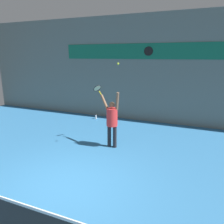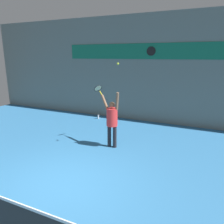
{
  "view_description": "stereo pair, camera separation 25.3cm",
  "coord_description": "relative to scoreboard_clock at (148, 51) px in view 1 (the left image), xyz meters",
  "views": [
    {
      "loc": [
        2.93,
        -3.84,
        3.16
      ],
      "look_at": [
        0.16,
        2.82,
        1.28
      ],
      "focal_mm": 35.0,
      "sensor_mm": 36.0,
      "label": 1
    },
    {
      "loc": [
        3.16,
        -3.74,
        3.16
      ],
      "look_at": [
        0.16,
        2.82,
        1.28
      ],
      "focal_mm": 35.0,
      "sensor_mm": 36.0,
      "label": 2
    }
  ],
  "objects": [
    {
      "name": "court_net",
      "position": [
        -0.49,
        -8.06,
        -2.84
      ],
      "size": [
        8.01,
        0.07,
        1.06
      ],
      "color": "#333333",
      "rests_on": "ground_plane"
    },
    {
      "name": "scoreboard_clock",
      "position": [
        0.0,
        0.0,
        0.0
      ],
      "size": [
        0.42,
        0.04,
        0.42
      ],
      "color": "black"
    },
    {
      "name": "back_wall",
      "position": [
        -0.49,
        0.08,
        -0.84
      ],
      "size": [
        18.0,
        0.1,
        5.0
      ],
      "color": "slate",
      "rests_on": "ground_plane"
    },
    {
      "name": "water_bottle",
      "position": [
        -2.45,
        -0.6,
        -3.23
      ],
      "size": [
        0.08,
        0.08,
        0.25
      ],
      "color": "silver",
      "rests_on": "ground_plane"
    },
    {
      "name": "ground_plane",
      "position": [
        -0.49,
        -6.35,
        -3.34
      ],
      "size": [
        18.0,
        18.0,
        0.0
      ],
      "primitive_type": "plane",
      "color": "teal"
    },
    {
      "name": "tennis_player",
      "position": [
        -0.34,
        -3.53,
        -2.32
      ],
      "size": [
        0.87,
        0.53,
        1.98
      ],
      "color": "black",
      "rests_on": "ground_plane"
    },
    {
      "name": "sponsor_banner",
      "position": [
        -0.49,
        0.02,
        -0.0
      ],
      "size": [
        7.63,
        0.02,
        0.71
      ],
      "color": "#146B4C"
    },
    {
      "name": "tennis_ball",
      "position": [
        -0.09,
        -3.62,
        -0.44
      ],
      "size": [
        0.07,
        0.07,
        0.07
      ],
      "color": "#CCDB2D"
    },
    {
      "name": "tennis_racket",
      "position": [
        -1.08,
        -3.12,
        -1.36
      ],
      "size": [
        0.42,
        0.38,
        0.36
      ],
      "color": "yellow"
    }
  ]
}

